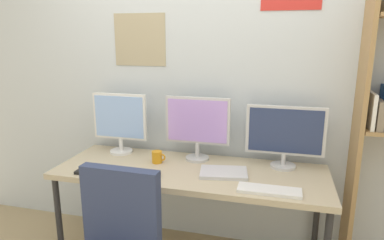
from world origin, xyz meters
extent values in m
cube|color=silver|center=(0.00, 1.02, 1.30)|extent=(4.32, 0.10, 2.60)
cube|color=tan|center=(-0.51, 0.97, 1.63)|extent=(0.43, 0.01, 0.40)
cube|color=tan|center=(0.00, 0.60, 0.72)|extent=(1.92, 0.68, 0.04)
cylinder|color=#262628|center=(-0.91, 0.31, 0.35)|extent=(0.04, 0.04, 0.70)
cylinder|color=#262628|center=(-0.91, 0.89, 0.35)|extent=(0.04, 0.04, 0.70)
cylinder|color=#262628|center=(0.91, 0.89, 0.35)|extent=(0.04, 0.04, 0.70)
cube|color=#9E7A4C|center=(1.11, 0.83, 0.96)|extent=(0.03, 0.28, 1.92)
cube|color=white|center=(1.17, 0.82, 1.19)|extent=(0.02, 0.22, 0.24)
cube|color=gray|center=(1.21, 0.82, 1.17)|extent=(0.04, 0.22, 0.19)
cube|color=navy|center=(-0.20, -0.08, 0.75)|extent=(0.44, 0.08, 0.48)
cylinder|color=silver|center=(-0.64, 0.81, 0.75)|extent=(0.18, 0.18, 0.02)
cylinder|color=silver|center=(-0.64, 0.81, 0.81)|extent=(0.03, 0.03, 0.10)
cube|color=silver|center=(-0.64, 0.81, 1.04)|extent=(0.44, 0.03, 0.37)
cube|color=#8CB2F2|center=(-0.64, 0.80, 1.04)|extent=(0.41, 0.01, 0.33)
cylinder|color=silver|center=(0.00, 0.81, 0.75)|extent=(0.18, 0.18, 0.02)
cylinder|color=silver|center=(0.00, 0.81, 0.82)|extent=(0.03, 0.03, 0.11)
cube|color=silver|center=(0.00, 0.81, 1.05)|extent=(0.49, 0.03, 0.35)
cube|color=#B28CE5|center=(0.00, 0.80, 1.05)|extent=(0.45, 0.01, 0.32)
cylinder|color=silver|center=(0.64, 0.81, 0.75)|extent=(0.18, 0.18, 0.02)
cylinder|color=silver|center=(0.64, 0.81, 0.80)|extent=(0.03, 0.03, 0.08)
cube|color=silver|center=(0.64, 0.81, 1.01)|extent=(0.55, 0.03, 0.35)
cube|color=navy|center=(0.64, 0.80, 1.01)|extent=(0.50, 0.01, 0.31)
cube|color=black|center=(-0.56, 0.37, 0.75)|extent=(0.38, 0.13, 0.02)
cube|color=silver|center=(0.56, 0.37, 0.75)|extent=(0.38, 0.13, 0.02)
ellipsoid|color=#38383D|center=(-0.19, 0.41, 0.76)|extent=(0.06, 0.10, 0.03)
cube|color=silver|center=(0.25, 0.57, 0.75)|extent=(0.35, 0.27, 0.02)
cylinder|color=orange|center=(-0.28, 0.67, 0.79)|extent=(0.08, 0.08, 0.09)
torus|color=orange|center=(-0.24, 0.67, 0.79)|extent=(0.06, 0.01, 0.06)
camera|label=1|loc=(0.59, -1.61, 1.66)|focal=32.12mm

